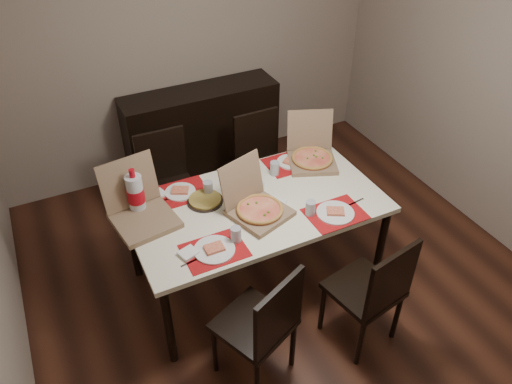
% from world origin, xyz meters
% --- Properties ---
extents(ground, '(3.80, 4.00, 0.02)m').
position_xyz_m(ground, '(0.00, 0.00, -0.01)').
color(ground, '#432114').
rests_on(ground, ground).
extents(room_walls, '(3.84, 4.02, 2.62)m').
position_xyz_m(room_walls, '(0.00, 0.43, 1.73)').
color(room_walls, gray).
rests_on(room_walls, ground).
extents(sideboard, '(1.50, 0.40, 0.90)m').
position_xyz_m(sideboard, '(0.00, 1.78, 0.45)').
color(sideboard, black).
rests_on(sideboard, ground).
extents(dining_table, '(1.80, 1.00, 0.75)m').
position_xyz_m(dining_table, '(-0.18, 0.20, 0.68)').
color(dining_table, '#F4EECD').
rests_on(dining_table, ground).
extents(chair_near_left, '(0.55, 0.55, 0.93)m').
position_xyz_m(chair_near_left, '(-0.53, -0.60, 0.51)').
color(chair_near_left, black).
rests_on(chair_near_left, ground).
extents(chair_near_right, '(0.49, 0.49, 0.93)m').
position_xyz_m(chair_near_right, '(0.24, -0.68, 0.51)').
color(chair_near_right, black).
rests_on(chair_near_right, ground).
extents(chair_far_left, '(0.43, 0.43, 0.93)m').
position_xyz_m(chair_far_left, '(-0.59, 1.06, 0.51)').
color(chair_far_left, black).
rests_on(chair_far_left, ground).
extents(chair_far_right, '(0.43, 0.43, 0.93)m').
position_xyz_m(chair_far_right, '(0.27, 1.00, 0.51)').
color(chair_far_right, black).
rests_on(chair_far_right, ground).
extents(setting_near_left, '(0.44, 0.30, 0.11)m').
position_xyz_m(setting_near_left, '(-0.61, -0.11, 0.77)').
color(setting_near_left, '#B40C11').
rests_on(setting_near_left, dining_table).
extents(setting_near_right, '(0.48, 0.30, 0.11)m').
position_xyz_m(setting_near_right, '(0.22, -0.13, 0.77)').
color(setting_near_right, '#B40C11').
rests_on(setting_near_right, dining_table).
extents(setting_far_left, '(0.49, 0.30, 0.11)m').
position_xyz_m(setting_far_left, '(-0.60, 0.53, 0.77)').
color(setting_far_left, '#B40C11').
rests_on(setting_far_left, dining_table).
extents(setting_far_right, '(0.44, 0.30, 0.11)m').
position_xyz_m(setting_far_right, '(0.24, 0.51, 0.77)').
color(setting_far_right, '#B40C11').
rests_on(setting_far_right, dining_table).
extents(napkin_loose, '(0.16, 0.16, 0.02)m').
position_xyz_m(napkin_loose, '(-0.06, 0.11, 0.76)').
color(napkin_loose, white).
rests_on(napkin_loose, dining_table).
extents(pizza_box_center, '(0.47, 0.49, 0.36)m').
position_xyz_m(pizza_box_center, '(-0.23, 0.10, 0.81)').
color(pizza_box_center, '#7E6248').
rests_on(pizza_box_center, dining_table).
extents(pizza_box_right, '(0.49, 0.51, 0.36)m').
position_xyz_m(pizza_box_right, '(0.45, 0.49, 0.81)').
color(pizza_box_right, '#7E6248').
rests_on(pizza_box_right, dining_table).
extents(pizza_box_left, '(0.46, 0.49, 0.40)m').
position_xyz_m(pizza_box_left, '(-0.96, 0.38, 0.81)').
color(pizza_box_left, '#7E6248').
rests_on(pizza_box_left, dining_table).
extents(faina_plate, '(0.26, 0.26, 0.03)m').
position_xyz_m(faina_plate, '(-0.50, 0.37, 0.76)').
color(faina_plate, black).
rests_on(faina_plate, dining_table).
extents(dip_bowl, '(0.14, 0.14, 0.03)m').
position_xyz_m(dip_bowl, '(-0.10, 0.37, 0.76)').
color(dip_bowl, white).
rests_on(dip_bowl, dining_table).
extents(soda_bottle, '(0.12, 0.12, 0.35)m').
position_xyz_m(soda_bottle, '(-0.96, 0.48, 0.90)').
color(soda_bottle, silver).
rests_on(soda_bottle, dining_table).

